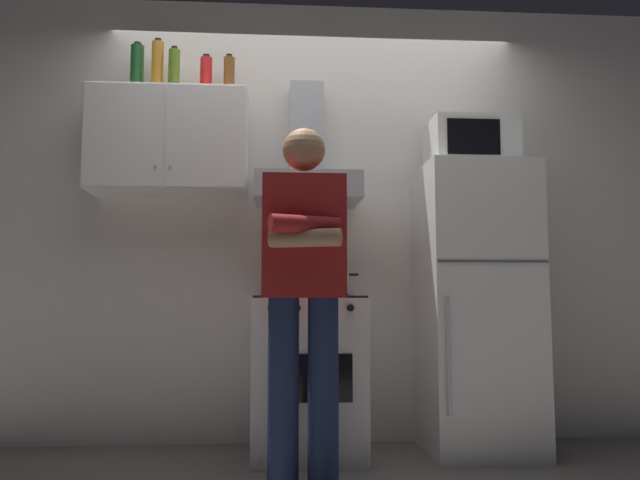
{
  "coord_description": "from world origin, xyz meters",
  "views": [
    {
      "loc": [
        -0.22,
        -3.14,
        0.84
      ],
      "look_at": [
        0.0,
        0.0,
        1.15
      ],
      "focal_mm": 34.2,
      "sensor_mm": 36.0,
      "label": 1
    }
  ],
  "objects_px": {
    "range_hood": "(307,171)",
    "microwave": "(470,145)",
    "bottle_wine_green": "(137,69)",
    "bottle_liquor_amber": "(157,66)",
    "stove_oven": "(308,374)",
    "upper_cabinet": "(170,143)",
    "bottle_soda_red": "(206,76)",
    "person_standing": "(304,287)",
    "refrigerator": "(476,307)",
    "bottle_beer_brown": "(229,76)",
    "cooking_pot": "(333,282)",
    "bottle_olive_oil": "(174,70)"
  },
  "relations": [
    {
      "from": "range_hood",
      "to": "microwave",
      "type": "height_order",
      "value": "range_hood"
    },
    {
      "from": "cooking_pot",
      "to": "upper_cabinet",
      "type": "bearing_deg",
      "value": 165.27
    },
    {
      "from": "bottle_liquor_amber",
      "to": "microwave",
      "type": "bearing_deg",
      "value": -3.0
    },
    {
      "from": "bottle_olive_oil",
      "to": "bottle_soda_red",
      "type": "xyz_separation_m",
      "value": [
        0.18,
        0.05,
        -0.01
      ]
    },
    {
      "from": "bottle_wine_green",
      "to": "bottle_soda_red",
      "type": "relative_size",
      "value": 1.25
    },
    {
      "from": "bottle_wine_green",
      "to": "bottle_liquor_amber",
      "type": "bearing_deg",
      "value": -20.39
    },
    {
      "from": "bottle_wine_green",
      "to": "bottle_soda_red",
      "type": "bearing_deg",
      "value": -0.33
    },
    {
      "from": "upper_cabinet",
      "to": "bottle_wine_green",
      "type": "bearing_deg",
      "value": 169.9
    },
    {
      "from": "bottle_olive_oil",
      "to": "bottle_soda_red",
      "type": "bearing_deg",
      "value": 15.29
    },
    {
      "from": "refrigerator",
      "to": "bottle_soda_red",
      "type": "xyz_separation_m",
      "value": [
        -1.55,
        0.16,
        1.37
      ]
    },
    {
      "from": "stove_oven",
      "to": "cooking_pot",
      "type": "xyz_separation_m",
      "value": [
        0.13,
        -0.12,
        0.5
      ]
    },
    {
      "from": "refrigerator",
      "to": "bottle_liquor_amber",
      "type": "relative_size",
      "value": 5.01
    },
    {
      "from": "person_standing",
      "to": "bottle_wine_green",
      "type": "xyz_separation_m",
      "value": [
        -0.96,
        0.77,
        1.3
      ]
    },
    {
      "from": "stove_oven",
      "to": "bottle_soda_red",
      "type": "bearing_deg",
      "value": 165.12
    },
    {
      "from": "person_standing",
      "to": "bottle_liquor_amber",
      "type": "xyz_separation_m",
      "value": [
        -0.83,
        0.72,
        1.3
      ]
    },
    {
      "from": "range_hood",
      "to": "cooking_pot",
      "type": "distance_m",
      "value": 0.72
    },
    {
      "from": "bottle_olive_oil",
      "to": "bottle_beer_brown",
      "type": "bearing_deg",
      "value": 6.09
    },
    {
      "from": "refrigerator",
      "to": "cooking_pot",
      "type": "height_order",
      "value": "refrigerator"
    },
    {
      "from": "upper_cabinet",
      "to": "bottle_soda_red",
      "type": "relative_size",
      "value": 3.61
    },
    {
      "from": "bottle_beer_brown",
      "to": "upper_cabinet",
      "type": "bearing_deg",
      "value": -176.68
    },
    {
      "from": "upper_cabinet",
      "to": "bottle_beer_brown",
      "type": "xyz_separation_m",
      "value": [
        0.33,
        0.02,
        0.42
      ]
    },
    {
      "from": "person_standing",
      "to": "range_hood",
      "type": "bearing_deg",
      "value": 86.09
    },
    {
      "from": "bottle_wine_green",
      "to": "bottle_soda_red",
      "type": "height_order",
      "value": "bottle_wine_green"
    },
    {
      "from": "upper_cabinet",
      "to": "bottle_liquor_amber",
      "type": "relative_size",
      "value": 2.82
    },
    {
      "from": "bottle_wine_green",
      "to": "bottle_soda_red",
      "type": "distance_m",
      "value": 0.41
    },
    {
      "from": "microwave",
      "to": "person_standing",
      "type": "height_order",
      "value": "microwave"
    },
    {
      "from": "microwave",
      "to": "range_hood",
      "type": "bearing_deg",
      "value": 173.54
    },
    {
      "from": "person_standing",
      "to": "bottle_soda_red",
      "type": "height_order",
      "value": "bottle_soda_red"
    },
    {
      "from": "cooking_pot",
      "to": "bottle_wine_green",
      "type": "height_order",
      "value": "bottle_wine_green"
    },
    {
      "from": "upper_cabinet",
      "to": "microwave",
      "type": "bearing_deg",
      "value": -3.48
    },
    {
      "from": "microwave",
      "to": "bottle_soda_red",
      "type": "relative_size",
      "value": 1.93
    },
    {
      "from": "stove_oven",
      "to": "bottle_liquor_amber",
      "type": "distance_m",
      "value": 1.98
    },
    {
      "from": "stove_oven",
      "to": "microwave",
      "type": "distance_m",
      "value": 1.62
    },
    {
      "from": "stove_oven",
      "to": "bottle_liquor_amber",
      "type": "bearing_deg",
      "value": 172.57
    },
    {
      "from": "person_standing",
      "to": "bottle_wine_green",
      "type": "height_order",
      "value": "bottle_wine_green"
    },
    {
      "from": "bottle_olive_oil",
      "to": "bottle_beer_brown",
      "type": "height_order",
      "value": "bottle_olive_oil"
    },
    {
      "from": "person_standing",
      "to": "cooking_pot",
      "type": "bearing_deg",
      "value": 69.7
    },
    {
      "from": "microwave",
      "to": "bottle_wine_green",
      "type": "bearing_deg",
      "value": 175.81
    },
    {
      "from": "refrigerator",
      "to": "bottle_olive_oil",
      "type": "distance_m",
      "value": 2.22
    },
    {
      "from": "upper_cabinet",
      "to": "bottle_soda_red",
      "type": "height_order",
      "value": "bottle_soda_red"
    },
    {
      "from": "stove_oven",
      "to": "cooking_pot",
      "type": "height_order",
      "value": "cooking_pot"
    },
    {
      "from": "bottle_olive_oil",
      "to": "person_standing",
      "type": "bearing_deg",
      "value": -44.33
    },
    {
      "from": "microwave",
      "to": "bottle_liquor_amber",
      "type": "distance_m",
      "value": 1.89
    },
    {
      "from": "range_hood",
      "to": "bottle_soda_red",
      "type": "xyz_separation_m",
      "value": [
        -0.6,
        0.03,
        0.57
      ]
    },
    {
      "from": "stove_oven",
      "to": "range_hood",
      "type": "distance_m",
      "value": 1.17
    },
    {
      "from": "upper_cabinet",
      "to": "bottle_liquor_amber",
      "type": "distance_m",
      "value": 0.46
    },
    {
      "from": "person_standing",
      "to": "cooking_pot",
      "type": "xyz_separation_m",
      "value": [
        0.18,
        0.49,
        0.03
      ]
    },
    {
      "from": "bottle_olive_oil",
      "to": "bottle_wine_green",
      "type": "xyz_separation_m",
      "value": [
        -0.23,
        0.05,
        0.02
      ]
    },
    {
      "from": "range_hood",
      "to": "refrigerator",
      "type": "distance_m",
      "value": 1.25
    },
    {
      "from": "refrigerator",
      "to": "bottle_soda_red",
      "type": "bearing_deg",
      "value": 174.14
    }
  ]
}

